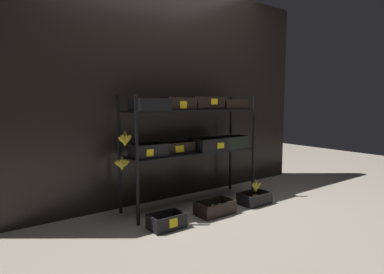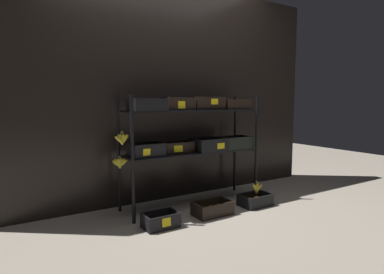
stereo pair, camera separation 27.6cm
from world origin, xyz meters
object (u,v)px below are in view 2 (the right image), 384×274
banana_bunch_loose (257,188)px  display_rack (193,131)px  crate_ground_apple_green (213,210)px  crate_ground_orange (255,201)px  crate_ground_kiwi (161,222)px

banana_bunch_loose → display_rack: bearing=146.6°
crate_ground_apple_green → crate_ground_orange: crate_ground_apple_green is taller
display_rack → crate_ground_apple_green: bearing=-89.2°
display_rack → crate_ground_apple_green: 0.83m
crate_ground_apple_green → crate_ground_orange: 0.55m
display_rack → crate_ground_orange: size_ratio=4.85×
crate_ground_kiwi → banana_bunch_loose: bearing=0.4°
crate_ground_kiwi → crate_ground_apple_green: size_ratio=0.82×
crate_ground_kiwi → crate_ground_orange: (1.12, 0.01, -0.00)m
crate_ground_kiwi → crate_ground_apple_green: crate_ground_apple_green is taller
crate_ground_orange → banana_bunch_loose: size_ratio=2.19×
crate_ground_kiwi → banana_bunch_loose: (1.13, 0.01, 0.13)m
display_rack → banana_bunch_loose: 0.91m
crate_ground_orange → display_rack: bearing=145.8°
display_rack → banana_bunch_loose: size_ratio=10.60×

